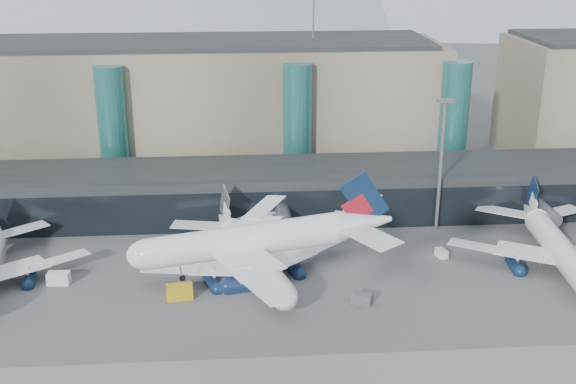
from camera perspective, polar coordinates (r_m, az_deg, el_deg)
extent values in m
plane|color=#515154|center=(96.62, 1.52, -14.43)|extent=(900.00, 900.00, 0.00)
cube|color=black|center=(146.25, -0.69, 0.11)|extent=(170.00, 18.00, 10.00)
cube|color=black|center=(138.29, -0.46, -1.52)|extent=(170.00, 0.40, 8.00)
cylinder|color=slate|center=(136.26, -0.40, -1.76)|extent=(2.80, 14.00, 2.80)
cube|color=slate|center=(137.40, -0.40, -2.93)|extent=(1.20, 1.20, 2.40)
cylinder|color=slate|center=(147.97, 19.31, -1.14)|extent=(2.80, 14.00, 2.80)
cube|color=slate|center=(149.02, 19.18, -2.22)|extent=(1.20, 1.20, 2.40)
cube|color=gray|center=(174.73, -9.63, 6.54)|extent=(130.00, 30.00, 30.00)
cube|color=black|center=(171.89, -9.93, 11.58)|extent=(123.50, 28.00, 1.00)
cylinder|color=#266B69|center=(160.87, -13.65, 4.74)|extent=(6.40, 6.40, 28.00)
cylinder|color=#266B69|center=(159.19, 0.75, 5.15)|extent=(6.40, 6.40, 28.00)
cylinder|color=#266B69|center=(165.82, 12.94, 5.25)|extent=(6.40, 6.40, 28.00)
cylinder|color=slate|center=(171.17, 2.03, 14.35)|extent=(0.40, 0.40, 16.00)
cylinder|color=slate|center=(139.48, 11.96, 1.93)|extent=(0.70, 0.70, 25.00)
cube|color=slate|center=(136.18, 12.34, 7.06)|extent=(3.00, 1.20, 0.60)
cylinder|color=silver|center=(81.49, -2.39, -3.00)|extent=(21.80, 4.38, 3.59)
ellipsoid|color=silver|center=(82.29, -9.97, -3.07)|extent=(5.16, 3.77, 3.59)
cone|color=silver|center=(82.49, 7.35, -2.73)|extent=(6.32, 3.82, 3.59)
cube|color=silver|center=(74.67, -1.20, -5.71)|extent=(10.88, 16.32, 0.18)
cylinder|color=#0D203C|center=(77.13, -2.14, -6.36)|extent=(4.41, 2.13, 1.98)
cube|color=silver|center=(78.49, 7.85, -3.82)|extent=(6.31, 8.60, 0.14)
cube|color=silver|center=(88.89, -1.37, -1.40)|extent=(11.74, 16.19, 0.18)
cylinder|color=#0D203C|center=(87.85, -2.15, -2.97)|extent=(4.41, 2.13, 1.98)
cube|color=silver|center=(86.39, 6.90, -1.51)|extent=(6.72, 8.52, 0.14)
cube|color=#0D203C|center=(81.49, 7.65, -0.86)|extent=(5.37, 0.41, 6.32)
cube|color=maroon|center=(81.73, 6.98, -1.57)|extent=(3.60, 0.38, 3.46)
cylinder|color=slate|center=(82.83, -7.64, -4.54)|extent=(0.15, 0.15, 2.87)
cylinder|color=black|center=(83.35, -7.60, -5.33)|extent=(0.65, 0.25, 0.64)
cylinder|color=black|center=(81.00, -1.69, -5.93)|extent=(0.83, 0.35, 0.82)
cylinder|color=black|center=(84.90, -1.72, -4.66)|extent=(0.83, 0.35, 0.82)
cube|color=silver|center=(128.80, -18.94, -4.46)|extent=(17.13, 14.46, 0.20)
cylinder|color=#0D203C|center=(128.59, -19.78, -5.59)|extent=(2.97, 5.05, 2.16)
cube|color=silver|center=(141.29, -20.16, -1.99)|extent=(9.00, 8.10, 0.16)
cylinder|color=black|center=(130.26, -21.48, -6.10)|extent=(0.50, 0.94, 0.90)
cylinder|color=silver|center=(121.04, -3.00, -4.35)|extent=(11.75, 26.31, 4.34)
ellipsoid|color=silver|center=(109.86, -0.85, -6.97)|extent=(5.91, 7.07, 4.34)
cone|color=silver|center=(135.83, -5.22, -1.54)|extent=(6.32, 8.42, 4.34)
cube|color=silver|center=(125.84, 0.79, -3.70)|extent=(18.16, 17.21, 0.22)
cylinder|color=#0D203C|center=(124.73, 0.08, -5.04)|extent=(3.80, 5.70, 2.39)
cube|color=silver|center=(137.15, -3.12, -1.17)|extent=(9.53, 9.51, 0.17)
cube|color=silver|center=(120.73, -7.50, -4.95)|extent=(19.41, 8.94, 0.22)
cylinder|color=#0D203C|center=(120.83, -6.25, -6.03)|extent=(3.80, 5.70, 2.39)
cube|color=silver|center=(134.55, -7.37, -1.74)|extent=(10.26, 5.54, 0.17)
cube|color=slate|center=(134.95, -5.31, -0.11)|extent=(2.13, 6.27, 7.63)
cube|color=silver|center=(134.38, -5.16, -0.79)|extent=(1.55, 4.23, 4.17)
cylinder|color=slate|center=(114.44, -1.52, -7.40)|extent=(0.18, 0.18, 3.47)
cylinder|color=black|center=(115.14, -1.52, -8.07)|extent=(0.49, 0.82, 0.77)
cylinder|color=black|center=(124.57, -1.98, -5.80)|extent=(0.66, 1.06, 0.99)
cylinder|color=black|center=(123.16, -4.28, -6.17)|extent=(0.66, 1.06, 0.99)
cylinder|color=silver|center=(132.74, 20.48, -3.39)|extent=(6.80, 26.69, 4.37)
cone|color=silver|center=(147.61, 18.44, -0.72)|extent=(5.06, 7.92, 4.37)
cube|color=silver|center=(149.19, 20.39, -0.65)|extent=(10.50, 7.26, 0.17)
cube|color=silver|center=(131.86, 16.31, -3.40)|extent=(19.51, 15.05, 0.22)
cylinder|color=#0D203C|center=(132.01, 17.33, -4.54)|extent=(2.89, 5.48, 2.41)
cube|color=silver|center=(146.04, 16.47, -0.64)|extent=(10.26, 8.54, 0.17)
cube|color=#0D203C|center=(146.81, 18.55, 0.61)|extent=(0.87, 6.53, 7.70)
cube|color=silver|center=(146.21, 18.62, -0.03)|extent=(0.71, 4.38, 4.21)
cylinder|color=slate|center=(125.97, 21.63, -6.22)|extent=(0.18, 0.18, 3.50)
cylinder|color=black|center=(126.62, 21.54, -6.85)|extent=(0.35, 0.80, 0.78)
cylinder|color=black|center=(136.28, 21.15, -4.88)|extent=(0.48, 1.03, 1.00)
cylinder|color=black|center=(134.57, 19.04, -4.92)|extent=(0.48, 1.03, 1.00)
cube|color=silver|center=(124.75, -17.67, -6.51)|extent=(3.63, 2.15, 1.99)
cube|color=#4D4D52|center=(113.65, 5.88, -8.36)|extent=(3.55, 2.97, 1.75)
cube|color=silver|center=(131.29, 12.03, -4.75)|extent=(2.11, 2.78, 1.44)
cube|color=gold|center=(115.67, -8.57, -7.81)|extent=(4.33, 2.61, 2.28)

